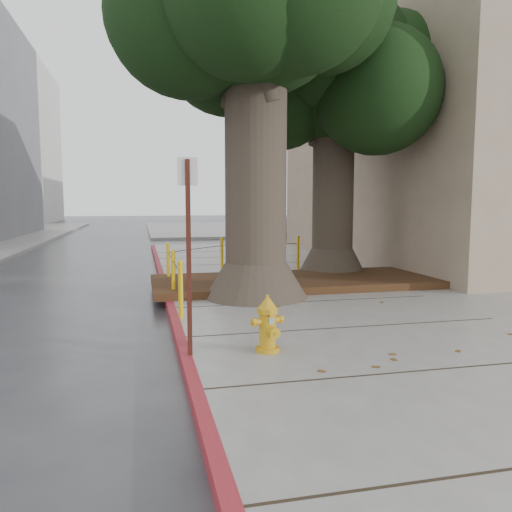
{
  "coord_description": "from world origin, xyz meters",
  "views": [
    {
      "loc": [
        -2.51,
        -6.84,
        2.03
      ],
      "look_at": [
        -0.58,
        1.49,
        1.1
      ],
      "focal_mm": 35.0,
      "sensor_mm": 36.0,
      "label": 1
    }
  ],
  "objects_px": {
    "fire_hydrant": "(268,324)",
    "signpost": "(189,245)",
    "car_red": "(327,227)",
    "car_silver": "(307,228)"
  },
  "relations": [
    {
      "from": "signpost",
      "to": "car_silver",
      "type": "height_order",
      "value": "signpost"
    },
    {
      "from": "fire_hydrant",
      "to": "signpost",
      "type": "bearing_deg",
      "value": 161.67
    },
    {
      "from": "fire_hydrant",
      "to": "signpost",
      "type": "relative_size",
      "value": 0.3
    },
    {
      "from": "fire_hydrant",
      "to": "signpost",
      "type": "xyz_separation_m",
      "value": [
        -0.97,
        0.07,
        1.01
      ]
    },
    {
      "from": "fire_hydrant",
      "to": "car_silver",
      "type": "relative_size",
      "value": 0.18
    },
    {
      "from": "fire_hydrant",
      "to": "car_red",
      "type": "bearing_deg",
      "value": 52.95
    },
    {
      "from": "signpost",
      "to": "car_red",
      "type": "height_order",
      "value": "signpost"
    },
    {
      "from": "signpost",
      "to": "car_silver",
      "type": "relative_size",
      "value": 0.6
    },
    {
      "from": "fire_hydrant",
      "to": "car_silver",
      "type": "xyz_separation_m",
      "value": [
        6.81,
        18.38,
        0.19
      ]
    },
    {
      "from": "car_silver",
      "to": "signpost",
      "type": "bearing_deg",
      "value": 163.83
    }
  ]
}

